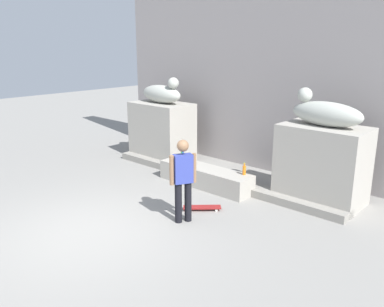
{
  "coord_description": "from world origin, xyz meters",
  "views": [
    {
      "loc": [
        6.03,
        -3.72,
        3.43
      ],
      "look_at": [
        0.4,
        2.47,
        1.1
      ],
      "focal_mm": 37.24,
      "sensor_mm": 36.0,
      "label": 1
    }
  ],
  "objects_px": {
    "statue_reclining_left": "(162,93)",
    "statue_reclining_right": "(325,113)",
    "bottle_green": "(182,158)",
    "bottle_blue": "(183,154)",
    "skater": "(183,177)",
    "skateboard": "(202,207)",
    "bottle_orange": "(244,170)"
  },
  "relations": [
    {
      "from": "statue_reclining_left",
      "to": "skateboard",
      "type": "relative_size",
      "value": 2.29
    },
    {
      "from": "bottle_green",
      "to": "bottle_blue",
      "type": "bearing_deg",
      "value": 130.35
    },
    {
      "from": "statue_reclining_right",
      "to": "skater",
      "type": "xyz_separation_m",
      "value": [
        -1.49,
        -2.81,
        -1.08
      ]
    },
    {
      "from": "bottle_blue",
      "to": "bottle_green",
      "type": "relative_size",
      "value": 0.79
    },
    {
      "from": "bottle_green",
      "to": "statue_reclining_left",
      "type": "bearing_deg",
      "value": 149.03
    },
    {
      "from": "bottle_blue",
      "to": "bottle_orange",
      "type": "height_order",
      "value": "bottle_orange"
    },
    {
      "from": "skater",
      "to": "statue_reclining_right",
      "type": "bearing_deg",
      "value": -179.95
    },
    {
      "from": "statue_reclining_left",
      "to": "bottle_blue",
      "type": "distance_m",
      "value": 2.21
    },
    {
      "from": "skater",
      "to": "bottle_orange",
      "type": "distance_m",
      "value": 2.06
    },
    {
      "from": "statue_reclining_right",
      "to": "skateboard",
      "type": "bearing_deg",
      "value": 58.48
    },
    {
      "from": "statue_reclining_right",
      "to": "bottle_orange",
      "type": "distance_m",
      "value": 2.18
    },
    {
      "from": "skateboard",
      "to": "bottle_orange",
      "type": "distance_m",
      "value": 1.47
    },
    {
      "from": "statue_reclining_left",
      "to": "bottle_orange",
      "type": "bearing_deg",
      "value": -7.53
    },
    {
      "from": "skater",
      "to": "bottle_green",
      "type": "bearing_deg",
      "value": -107.53
    },
    {
      "from": "bottle_green",
      "to": "statue_reclining_right",
      "type": "bearing_deg",
      "value": 19.24
    },
    {
      "from": "skater",
      "to": "statue_reclining_left",
      "type": "bearing_deg",
      "value": -100.64
    },
    {
      "from": "statue_reclining_left",
      "to": "statue_reclining_right",
      "type": "height_order",
      "value": "same"
    },
    {
      "from": "statue_reclining_left",
      "to": "statue_reclining_right",
      "type": "relative_size",
      "value": 1.0
    },
    {
      "from": "bottle_orange",
      "to": "statue_reclining_left",
      "type": "bearing_deg",
      "value": 167.62
    },
    {
      "from": "skateboard",
      "to": "bottle_green",
      "type": "relative_size",
      "value": 2.21
    },
    {
      "from": "bottle_orange",
      "to": "bottle_green",
      "type": "distance_m",
      "value": 1.73
    },
    {
      "from": "statue_reclining_left",
      "to": "statue_reclining_right",
      "type": "bearing_deg",
      "value": 4.92
    },
    {
      "from": "statue_reclining_right",
      "to": "bottle_blue",
      "type": "xyz_separation_m",
      "value": [
        -3.48,
        -0.74,
        -1.42
      ]
    },
    {
      "from": "bottle_green",
      "to": "skater",
      "type": "bearing_deg",
      "value": -45.57
    },
    {
      "from": "statue_reclining_left",
      "to": "skateboard",
      "type": "xyz_separation_m",
      "value": [
        3.43,
        -2.14,
        -1.94
      ]
    },
    {
      "from": "bottle_blue",
      "to": "skater",
      "type": "bearing_deg",
      "value": -46.25
    },
    {
      "from": "statue_reclining_right",
      "to": "skater",
      "type": "height_order",
      "value": "statue_reclining_right"
    },
    {
      "from": "bottle_orange",
      "to": "skateboard",
      "type": "bearing_deg",
      "value": -94.24
    },
    {
      "from": "skater",
      "to": "bottle_green",
      "type": "height_order",
      "value": "skater"
    },
    {
      "from": "statue_reclining_right",
      "to": "bottle_green",
      "type": "bearing_deg",
      "value": 23.93
    },
    {
      "from": "bottle_blue",
      "to": "bottle_orange",
      "type": "distance_m",
      "value": 2.0
    },
    {
      "from": "statue_reclining_right",
      "to": "bottle_blue",
      "type": "bearing_deg",
      "value": 16.75
    }
  ]
}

